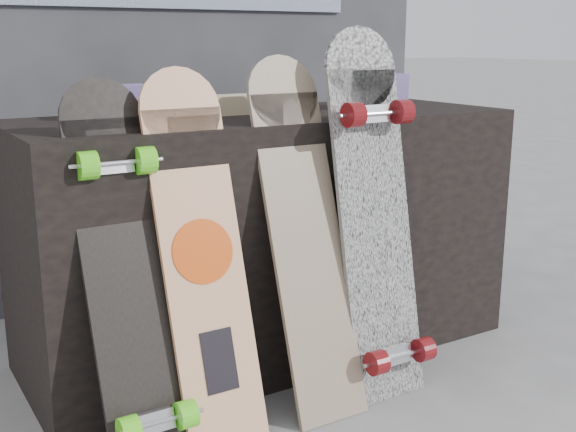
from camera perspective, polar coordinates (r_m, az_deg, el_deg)
ground at (r=2.16m, az=5.38°, el=-14.86°), size 60.00×60.00×0.00m
vendor_table at (r=2.40m, az=-1.56°, el=-1.52°), size 1.60×0.60×0.80m
booth at (r=3.08m, az=-9.83°, el=14.88°), size 2.40×0.22×2.20m
merch_box_purple at (r=2.24m, az=-13.16°, el=8.74°), size 0.18×0.12×0.10m
merch_box_small at (r=2.52m, az=7.24°, el=9.75°), size 0.14×0.14×0.12m
merch_box_flat at (r=2.32m, az=-5.20°, el=8.72°), size 0.22×0.10×0.06m
longboard_geisha at (r=1.89m, az=-6.90°, el=-2.39°), size 0.22×0.30×0.97m
longboard_celtic at (r=2.02m, az=1.24°, el=-0.70°), size 0.22×0.33×0.99m
longboard_cascadia at (r=2.11m, az=6.97°, el=0.55°), size 0.24×0.29×1.07m
skateboard_dark at (r=1.84m, az=-12.62°, el=-3.86°), size 0.22×0.38×0.94m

